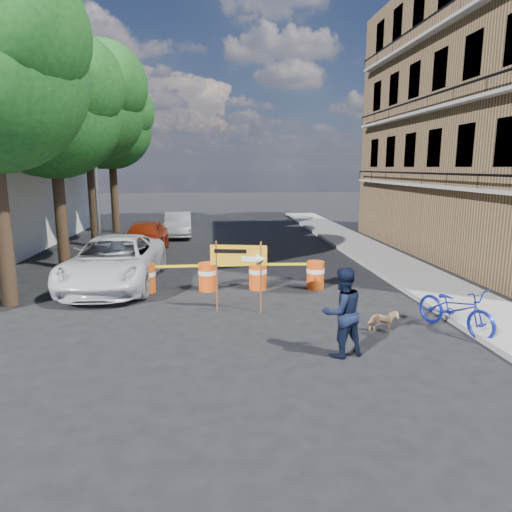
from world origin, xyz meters
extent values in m
plane|color=black|center=(0.00, 0.00, 0.00)|extent=(120.00, 120.00, 0.00)
cube|color=gray|center=(6.20, 6.00, 0.07)|extent=(2.40, 40.00, 0.15)
cylinder|color=#332316|center=(-6.80, 2.00, 2.52)|extent=(0.44, 0.44, 5.04)
sphere|color=#134514|center=(-5.89, 1.48, 7.20)|extent=(3.90, 3.90, 3.90)
cylinder|color=#332316|center=(-6.80, 7.00, 2.38)|extent=(0.44, 0.44, 4.76)
sphere|color=#134514|center=(-6.80, 7.00, 5.95)|extent=(5.00, 5.00, 5.00)
sphere|color=#134514|center=(-5.92, 6.50, 6.80)|extent=(3.75, 3.75, 3.75)
sphere|color=#134514|center=(-7.55, 7.62, 5.27)|extent=(3.50, 3.50, 3.50)
cylinder|color=#332316|center=(-6.80, 12.00, 2.66)|extent=(0.44, 0.44, 5.32)
sphere|color=#134514|center=(-6.80, 12.00, 6.65)|extent=(5.40, 5.40, 5.40)
sphere|color=#134514|center=(-5.85, 11.46, 7.60)|extent=(4.05, 4.05, 4.05)
sphere|color=#134514|center=(-7.61, 12.68, 5.89)|extent=(3.78, 3.78, 3.78)
cylinder|color=#332316|center=(-6.80, 17.00, 2.46)|extent=(0.44, 0.44, 4.93)
sphere|color=#134514|center=(-6.80, 17.00, 6.16)|extent=(4.80, 4.80, 4.80)
sphere|color=#134514|center=(-5.96, 16.52, 7.04)|extent=(3.60, 3.60, 3.60)
sphere|color=#134514|center=(-7.52, 17.60, 5.46)|extent=(3.36, 3.36, 3.36)
cylinder|color=gray|center=(-6.00, 9.50, 4.00)|extent=(0.16, 0.16, 8.00)
cylinder|color=gray|center=(-5.50, 9.50, 7.90)|extent=(1.00, 0.12, 0.12)
cube|color=silver|center=(-5.00, 9.50, 7.85)|extent=(0.35, 0.18, 0.12)
cylinder|color=#D1440C|center=(-3.08, 3.01, 0.45)|extent=(0.56, 0.56, 0.90)
cylinder|color=white|center=(-3.08, 3.01, 0.60)|extent=(0.58, 0.58, 0.14)
cylinder|color=#D1440C|center=(-1.16, 3.05, 0.45)|extent=(0.56, 0.56, 0.90)
cylinder|color=white|center=(-1.16, 3.05, 0.60)|extent=(0.58, 0.58, 0.14)
cylinder|color=#D1440C|center=(0.46, 3.06, 0.45)|extent=(0.56, 0.56, 0.90)
cylinder|color=white|center=(0.46, 3.06, 0.60)|extent=(0.58, 0.58, 0.14)
cylinder|color=#D1440C|center=(2.33, 2.95, 0.45)|extent=(0.56, 0.56, 0.90)
cylinder|color=white|center=(2.33, 2.95, 0.60)|extent=(0.58, 0.58, 0.14)
cylinder|color=#592D19|center=(-0.89, 0.85, 0.98)|extent=(0.05, 0.05, 1.97)
cylinder|color=#592D19|center=(0.29, 0.63, 0.98)|extent=(0.05, 0.05, 1.97)
cube|color=orange|center=(-0.30, 0.74, 1.58)|extent=(1.51, 0.31, 0.55)
cube|color=white|center=(0.00, 0.67, 1.49)|extent=(0.43, 0.09, 0.13)
cone|color=white|center=(0.29, 0.61, 1.49)|extent=(0.29, 0.32, 0.28)
cube|color=black|center=(-0.52, 0.76, 1.69)|extent=(0.86, 0.17, 0.11)
imported|color=black|center=(1.66, -2.40, 0.95)|extent=(1.09, 0.96, 1.90)
imported|color=#131E9D|center=(4.80, -1.23, 1.07)|extent=(1.13, 1.32, 2.14)
imported|color=#DFB780|center=(3.04, -1.18, 0.28)|extent=(0.70, 0.39, 0.57)
imported|color=silver|center=(-4.24, 3.96, 0.82)|extent=(2.93, 5.98, 1.64)
imported|color=maroon|center=(-4.07, 9.86, 0.75)|extent=(1.95, 4.45, 1.49)
imported|color=silver|center=(-2.93, 14.99, 0.68)|extent=(1.67, 4.23, 1.37)
camera|label=1|loc=(-0.98, -11.21, 3.90)|focal=32.00mm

